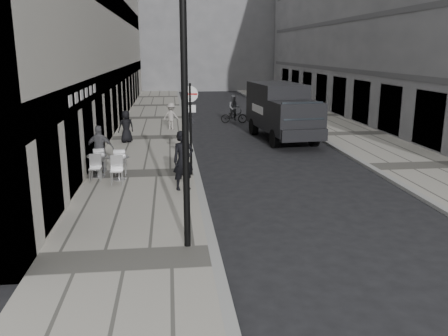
# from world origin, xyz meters

# --- Properties ---
(ground) EXTENTS (120.00, 120.00, 0.00)m
(ground) POSITION_xyz_m (0.00, 0.00, 0.00)
(ground) COLOR black
(ground) RESTS_ON ground
(sidewalk) EXTENTS (4.00, 60.00, 0.12)m
(sidewalk) POSITION_xyz_m (-2.00, 18.00, 0.06)
(sidewalk) COLOR gray
(sidewalk) RESTS_ON ground
(far_sidewalk) EXTENTS (4.00, 60.00, 0.12)m
(far_sidewalk) POSITION_xyz_m (9.00, 18.00, 0.06)
(far_sidewalk) COLOR gray
(far_sidewalk) RESTS_ON ground
(walking_man) EXTENTS (0.83, 0.67, 1.96)m
(walking_man) POSITION_xyz_m (-0.54, 8.02, 1.10)
(walking_man) COLOR black
(walking_man) RESTS_ON sidewalk
(sign_post) EXTENTS (0.58, 0.13, 3.36)m
(sign_post) POSITION_xyz_m (-0.20, 9.94, 2.28)
(sign_post) COLOR black
(sign_post) RESTS_ON sidewalk
(lamppost) EXTENTS (0.27, 0.27, 5.99)m
(lamppost) POSITION_xyz_m (-0.60, 3.30, 3.45)
(lamppost) COLOR black
(lamppost) RESTS_ON sidewalk
(bollard_near) EXTENTS (0.13, 0.13, 0.99)m
(bollard_near) POSITION_xyz_m (-0.20, 13.42, 0.61)
(bollard_near) COLOR black
(bollard_near) RESTS_ON sidewalk
(bollard_far) EXTENTS (0.14, 0.14, 1.03)m
(bollard_far) POSITION_xyz_m (-0.60, 10.12, 0.64)
(bollard_far) COLOR black
(bollard_far) RESTS_ON sidewalk
(panel_van) EXTENTS (2.86, 6.38, 2.92)m
(panel_van) POSITION_xyz_m (4.89, 17.21, 1.64)
(panel_van) COLOR black
(panel_van) RESTS_ON ground
(cyclist) EXTENTS (1.74, 0.73, 1.83)m
(cyclist) POSITION_xyz_m (3.21, 23.31, 0.71)
(cyclist) COLOR black
(cyclist) RESTS_ON ground
(pedestrian_a) EXTENTS (1.06, 0.47, 1.78)m
(pedestrian_a) POSITION_xyz_m (-3.60, 10.75, 1.01)
(pedestrian_a) COLOR #515155
(pedestrian_a) RESTS_ON sidewalk
(pedestrian_b) EXTENTS (1.15, 0.91, 1.56)m
(pedestrian_b) POSITION_xyz_m (-0.86, 20.35, 0.90)
(pedestrian_b) COLOR #9F9993
(pedestrian_b) RESTS_ON sidewalk
(pedestrian_c) EXTENTS (0.93, 0.80, 1.61)m
(pedestrian_c) POSITION_xyz_m (-3.13, 16.66, 0.92)
(pedestrian_c) COLOR black
(pedestrian_c) RESTS_ON sidewalk
(cafe_table_near) EXTENTS (0.77, 1.74, 0.99)m
(cafe_table_near) POSITION_xyz_m (-2.80, 9.49, 0.62)
(cafe_table_near) COLOR silver
(cafe_table_near) RESTS_ON sidewalk
(cafe_table_mid) EXTENTS (0.70, 1.58, 0.90)m
(cafe_table_mid) POSITION_xyz_m (-3.60, 10.15, 0.58)
(cafe_table_mid) COLOR silver
(cafe_table_mid) RESTS_ON sidewalk
(cafe_table_far) EXTENTS (0.74, 1.68, 0.96)m
(cafe_table_far) POSITION_xyz_m (-3.60, 9.95, 0.60)
(cafe_table_far) COLOR #B1B0B3
(cafe_table_far) RESTS_ON sidewalk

